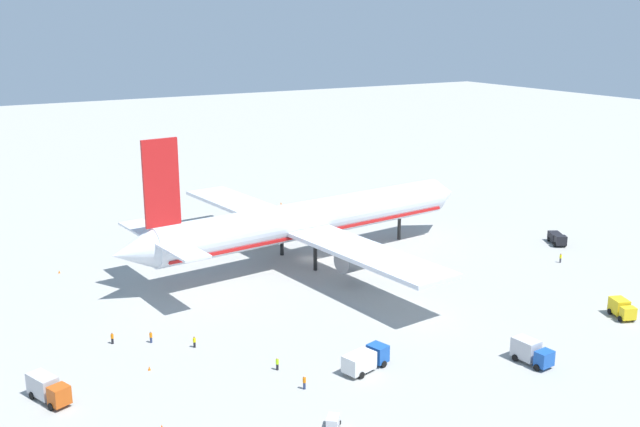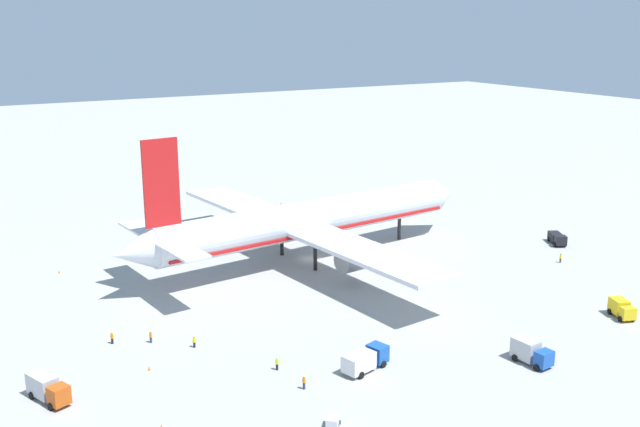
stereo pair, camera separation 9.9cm
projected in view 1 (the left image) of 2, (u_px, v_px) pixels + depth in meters
ground_plane at (312, 259)px, 136.79m from camera, size 600.00×600.00×0.00m
airliner at (306, 221)px, 133.98m from camera, size 74.91×73.21×25.42m
service_truck_0 at (557, 238)px, 145.74m from camera, size 4.49×5.94×2.26m
service_truck_2 at (531, 351)px, 95.01m from camera, size 3.00×5.62×3.03m
service_truck_3 at (365, 359)px, 93.10m from camera, size 7.07×4.06×2.66m
service_truck_4 at (48, 388)px, 85.52m from camera, size 4.21×6.73×2.95m
service_truck_5 at (622, 308)px, 109.71m from camera, size 3.58×4.97×2.66m
baggage_cart_0 at (333, 422)px, 80.08m from camera, size 2.55×2.69×1.34m
ground_worker_0 at (151, 337)px, 101.19m from camera, size 0.47×0.47×1.64m
ground_worker_1 at (277, 364)px, 93.27m from camera, size 0.57×0.57×1.70m
ground_worker_2 at (194, 342)px, 99.74m from camera, size 0.42×0.42×1.61m
ground_worker_3 at (112, 338)px, 100.87m from camera, size 0.47×0.47×1.62m
ground_worker_4 at (561, 258)px, 134.60m from camera, size 0.50×0.50×1.77m
ground_worker_5 at (304, 382)px, 88.42m from camera, size 0.53×0.53×1.77m
traffic_cone_0 at (162, 427)px, 79.91m from camera, size 0.36×0.36×0.55m
traffic_cone_1 at (149, 368)px, 93.35m from camera, size 0.36×0.36×0.55m
traffic_cone_2 at (59, 272)px, 129.13m from camera, size 0.36×0.36×0.55m
traffic_cone_4 at (281, 203)px, 177.44m from camera, size 0.36×0.36×0.55m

